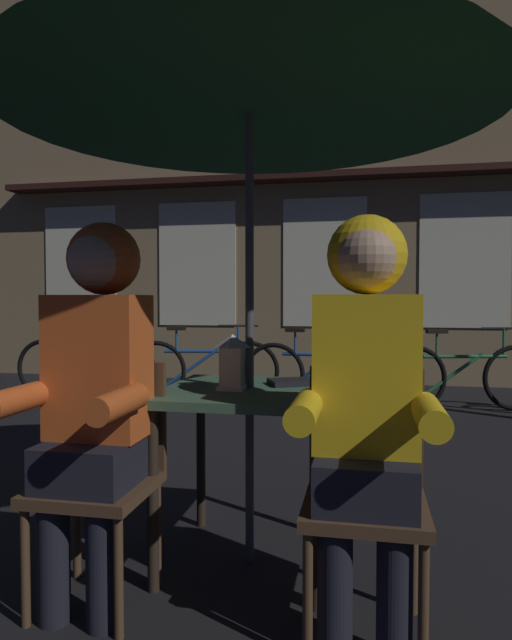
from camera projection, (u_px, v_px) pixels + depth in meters
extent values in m
plane|color=black|center=(250.00, 561.00, 2.34)|extent=(60.00, 60.00, 0.00)
cube|color=#42664C|center=(250.00, 392.00, 2.32)|extent=(0.72, 0.72, 0.04)
cylinder|color=#2D2319|center=(153.00, 500.00, 2.09)|extent=(0.04, 0.04, 0.70)
cylinder|color=#2D2319|center=(316.00, 512.00, 1.97)|extent=(0.04, 0.04, 0.70)
cylinder|color=#2D2319|center=(201.00, 455.00, 2.70)|extent=(0.04, 0.04, 0.70)
cylinder|color=#2D2319|center=(328.00, 462.00, 2.57)|extent=(0.04, 0.04, 0.70)
cylinder|color=#4C4C51|center=(250.00, 297.00, 2.30)|extent=(0.04, 0.04, 2.25)
cone|color=#19472D|center=(249.00, 70.00, 2.27)|extent=(2.10, 2.10, 0.38)
sphere|color=#4C4C51|center=(249.00, 15.00, 2.26)|extent=(0.06, 0.06, 0.06)
cube|color=white|center=(232.00, 388.00, 2.28)|extent=(0.11, 0.11, 0.02)
cube|color=white|center=(232.00, 366.00, 2.28)|extent=(0.09, 0.09, 0.16)
pyramid|color=white|center=(232.00, 341.00, 2.27)|extent=(0.11, 0.11, 0.06)
cube|color=#513823|center=(95.00, 488.00, 1.99)|extent=(0.40, 0.40, 0.04)
cylinder|color=#513823|center=(118.00, 577.00, 1.80)|extent=(0.03, 0.03, 0.41)
cylinder|color=#513823|center=(25.00, 567.00, 1.87)|extent=(0.03, 0.03, 0.41)
cylinder|color=#513823|center=(157.00, 534.00, 2.13)|extent=(0.03, 0.03, 0.41)
cylinder|color=#513823|center=(77.00, 527.00, 2.20)|extent=(0.03, 0.03, 0.41)
cube|color=#513823|center=(117.00, 415.00, 2.16)|extent=(0.40, 0.03, 0.42)
cube|color=#513823|center=(365.00, 508.00, 1.80)|extent=(0.40, 0.40, 0.04)
cylinder|color=#513823|center=(423.00, 610.00, 1.61)|extent=(0.03, 0.03, 0.41)
cylinder|color=#513823|center=(308.00, 597.00, 1.68)|extent=(0.03, 0.03, 0.41)
cylinder|color=#513823|center=(414.00, 556.00, 1.94)|extent=(0.03, 0.03, 0.41)
cylinder|color=#513823|center=(317.00, 548.00, 2.01)|extent=(0.03, 0.03, 0.41)
cube|color=#513823|center=(366.00, 426.00, 1.98)|extent=(0.40, 0.03, 0.42)
cylinder|color=black|center=(102.00, 563.00, 1.86)|extent=(0.11, 0.11, 0.45)
cylinder|color=black|center=(54.00, 558.00, 1.89)|extent=(0.11, 0.11, 0.45)
cube|color=black|center=(95.00, 461.00, 1.99)|extent=(0.32, 0.36, 0.16)
cube|color=#E05B23|center=(99.00, 366.00, 2.01)|extent=(0.34, 0.22, 0.52)
cylinder|color=#E05B23|center=(118.00, 403.00, 1.77)|extent=(0.09, 0.30, 0.09)
cylinder|color=#E05B23|center=(18.00, 399.00, 1.84)|extent=(0.09, 0.30, 0.09)
sphere|color=tan|center=(98.00, 261.00, 2.00)|extent=(0.21, 0.21, 0.21)
sphere|color=#E05B23|center=(104.00, 259.00, 2.05)|extent=(0.27, 0.27, 0.27)
cylinder|color=black|center=(395.00, 592.00, 1.67)|extent=(0.11, 0.11, 0.45)
cylinder|color=black|center=(335.00, 586.00, 1.70)|extent=(0.11, 0.11, 0.45)
cube|color=black|center=(365.00, 478.00, 1.80)|extent=(0.32, 0.36, 0.16)
cube|color=yellow|center=(366.00, 373.00, 1.82)|extent=(0.34, 0.22, 0.52)
cylinder|color=yellow|center=(430.00, 416.00, 1.58)|extent=(0.09, 0.30, 0.09)
cylinder|color=yellow|center=(305.00, 411.00, 1.65)|extent=(0.09, 0.30, 0.09)
sphere|color=tan|center=(367.00, 257.00, 1.81)|extent=(0.21, 0.21, 0.21)
sphere|color=yellow|center=(367.00, 255.00, 1.86)|extent=(0.27, 0.27, 0.27)
cube|color=#937A56|center=(327.00, 154.00, 7.53)|extent=(10.00, 0.60, 6.20)
cube|color=#EAE5C6|center=(81.00, 266.00, 7.97)|extent=(1.10, 0.02, 1.70)
cube|color=#EAE5C6|center=(197.00, 264.00, 7.63)|extent=(1.10, 0.02, 1.70)
cube|color=#EAE5C6|center=(324.00, 262.00, 7.28)|extent=(1.10, 0.02, 1.70)
cube|color=#EAE5C6|center=(464.00, 261.00, 6.94)|extent=(1.10, 0.02, 1.70)
cube|color=#331914|center=(324.00, 176.00, 7.10)|extent=(9.00, 0.36, 0.08)
torus|color=black|center=(128.00, 371.00, 6.03)|extent=(0.66, 0.05, 0.66)
torus|color=black|center=(44.00, 368.00, 6.23)|extent=(0.66, 0.05, 0.66)
cylinder|color=#ADA89E|center=(85.00, 350.00, 6.12)|extent=(0.84, 0.04, 0.04)
cylinder|color=#ADA89E|center=(75.00, 366.00, 6.15)|extent=(0.61, 0.04, 0.44)
cylinder|color=#ADA89E|center=(61.00, 339.00, 6.17)|extent=(0.02, 0.02, 0.24)
cube|color=black|center=(61.00, 328.00, 6.17)|extent=(0.20, 0.08, 0.04)
cylinder|color=#ADA89E|center=(117.00, 338.00, 6.04)|extent=(0.02, 0.02, 0.28)
cylinder|color=black|center=(117.00, 325.00, 6.04)|extent=(0.44, 0.02, 0.02)
torus|color=black|center=(249.00, 371.00, 6.00)|extent=(0.66, 0.17, 0.66)
torus|color=black|center=(156.00, 371.00, 6.01)|extent=(0.66, 0.17, 0.66)
cylinder|color=#1E4C93|center=(203.00, 351.00, 6.00)|extent=(0.83, 0.19, 0.04)
cylinder|color=#1E4C93|center=(191.00, 368.00, 6.01)|extent=(0.60, 0.15, 0.44)
cylinder|color=#1E4C93|center=(176.00, 340.00, 6.00)|extent=(0.02, 0.02, 0.24)
cube|color=black|center=(176.00, 328.00, 5.99)|extent=(0.21, 0.12, 0.04)
cylinder|color=#1E4C93|center=(238.00, 339.00, 5.99)|extent=(0.02, 0.02, 0.28)
cylinder|color=black|center=(238.00, 326.00, 5.98)|extent=(0.44, 0.11, 0.02)
torus|color=black|center=(373.00, 377.00, 5.50)|extent=(0.66, 0.08, 0.66)
torus|color=black|center=(274.00, 374.00, 5.75)|extent=(0.66, 0.08, 0.66)
cylinder|color=#1E4C93|center=(323.00, 355.00, 5.62)|extent=(0.84, 0.08, 0.04)
cylinder|color=#1E4C93|center=(311.00, 372.00, 5.66)|extent=(0.61, 0.07, 0.44)
cylinder|color=#1E4C93|center=(295.00, 343.00, 5.69)|extent=(0.02, 0.02, 0.24)
cube|color=black|center=(295.00, 330.00, 5.68)|extent=(0.20, 0.09, 0.04)
cylinder|color=#1E4C93|center=(361.00, 342.00, 5.52)|extent=(0.02, 0.02, 0.28)
cylinder|color=black|center=(361.00, 328.00, 5.52)|extent=(0.44, 0.05, 0.02)
torus|color=black|center=(414.00, 378.00, 5.44)|extent=(0.65, 0.20, 0.66)
cylinder|color=#236B3D|center=(465.00, 357.00, 5.45)|extent=(0.82, 0.23, 0.04)
cylinder|color=#236B3D|center=(453.00, 375.00, 5.46)|extent=(0.60, 0.17, 0.44)
cylinder|color=#236B3D|center=(437.00, 345.00, 5.44)|extent=(0.02, 0.02, 0.24)
cube|color=black|center=(437.00, 331.00, 5.43)|extent=(0.21, 0.12, 0.04)
cylinder|color=#236B3D|center=(504.00, 342.00, 5.46)|extent=(0.02, 0.02, 0.28)
cylinder|color=black|center=(504.00, 328.00, 5.46)|extent=(0.43, 0.12, 0.02)
cube|color=black|center=(293.00, 382.00, 2.41)|extent=(0.24, 0.21, 0.02)
cylinder|color=brown|center=(105.00, 371.00, 7.19)|extent=(0.36, 0.36, 0.34)
sphere|color=#285B2D|center=(105.00, 337.00, 7.18)|extent=(0.60, 0.60, 0.60)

